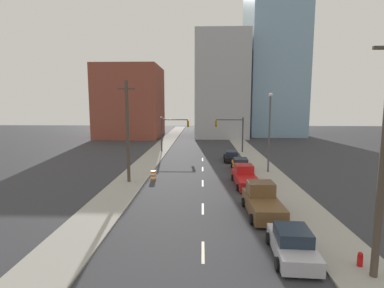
{
  "coord_description": "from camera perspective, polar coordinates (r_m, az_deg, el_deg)",
  "views": [
    {
      "loc": [
        -0.08,
        -6.85,
        7.82
      ],
      "look_at": [
        -1.49,
        34.71,
        2.2
      ],
      "focal_mm": 28.0,
      "sensor_mm": 36.0,
      "label": 1
    }
  ],
  "objects": [
    {
      "name": "sidewalk_left",
      "position": [
        54.73,
        -5.73,
        -0.49
      ],
      "size": [
        3.3,
        93.67,
        0.13
      ],
      "color": "#9E9B93",
      "rests_on": "ground"
    },
    {
      "name": "sidewalk_right",
      "position": [
        54.75,
        9.75,
        -0.56
      ],
      "size": [
        3.3,
        93.67,
        0.13
      ],
      "color": "#9E9B93",
      "rests_on": "ground"
    },
    {
      "name": "lane_stripe_at_8m",
      "position": [
        16.91,
        2.11,
        -19.84
      ],
      "size": [
        0.16,
        2.4,
        0.01
      ],
      "primitive_type": "cube",
      "color": "beige",
      "rests_on": "ground"
    },
    {
      "name": "lane_stripe_at_15m",
      "position": [
        22.97,
        2.07,
        -12.21
      ],
      "size": [
        0.16,
        2.4,
        0.01
      ],
      "primitive_type": "cube",
      "color": "beige",
      "rests_on": "ground"
    },
    {
      "name": "lane_stripe_at_22m",
      "position": [
        29.89,
        2.05,
        -7.47
      ],
      "size": [
        0.16,
        2.4,
        0.01
      ],
      "primitive_type": "cube",
      "color": "beige",
      "rests_on": "ground"
    },
    {
      "name": "lane_stripe_at_28m",
      "position": [
        36.19,
        2.03,
        -4.78
      ],
      "size": [
        0.16,
        2.4,
        0.01
      ],
      "primitive_type": "cube",
      "color": "beige",
      "rests_on": "ground"
    },
    {
      "name": "lane_stripe_at_35m",
      "position": [
        42.29,
        2.02,
        -2.96
      ],
      "size": [
        0.16,
        2.4,
        0.01
      ],
      "primitive_type": "cube",
      "color": "beige",
      "rests_on": "ground"
    },
    {
      "name": "building_brick_left",
      "position": [
        72.83,
        -11.58,
        7.84
      ],
      "size": [
        14.0,
        16.0,
        16.4
      ],
      "color": "brown",
      "rests_on": "ground"
    },
    {
      "name": "building_office_center",
      "position": [
        75.08,
        5.36,
        10.76
      ],
      "size": [
        12.0,
        20.0,
        23.76
      ],
      "color": "#A8A8AD",
      "rests_on": "ground"
    },
    {
      "name": "building_glass_right",
      "position": [
        81.69,
        15.13,
        15.72
      ],
      "size": [
        13.0,
        20.0,
        39.16
      ],
      "color": "#7A9EB7",
      "rests_on": "ground"
    },
    {
      "name": "traffic_signal_left",
      "position": [
        48.08,
        -4.22,
        2.78
      ],
      "size": [
        4.56,
        0.35,
        5.68
      ],
      "color": "#38383D",
      "rests_on": "ground"
    },
    {
      "name": "traffic_signal_right",
      "position": [
        48.07,
        8.03,
        2.73
      ],
      "size": [
        4.56,
        0.35,
        5.68
      ],
      "color": "#38383D",
      "rests_on": "ground"
    },
    {
      "name": "utility_pole_right_near",
      "position": [
        15.13,
        32.69,
        -2.12
      ],
      "size": [
        1.6,
        0.32,
        10.87
      ],
      "color": "#473D33",
      "rests_on": "ground"
    },
    {
      "name": "utility_pole_left_mid",
      "position": [
        29.79,
        -12.18,
        2.36
      ],
      "size": [
        1.6,
        0.32,
        10.03
      ],
      "color": "#473D33",
      "rests_on": "ground"
    },
    {
      "name": "traffic_barrel",
      "position": [
        31.28,
        -7.38,
        -5.95
      ],
      "size": [
        0.56,
        0.56,
        0.95
      ],
      "color": "orange",
      "rests_on": "ground"
    },
    {
      "name": "street_lamp",
      "position": [
        34.47,
        14.54,
        3.06
      ],
      "size": [
        0.44,
        0.44,
        9.01
      ],
      "color": "#4C4C51",
      "rests_on": "ground"
    },
    {
      "name": "fire_hydrant",
      "position": [
        17.27,
        29.36,
        -18.74
      ],
      "size": [
        0.26,
        0.26,
        0.84
      ],
      "color": "red",
      "rests_on": "ground"
    },
    {
      "name": "sedan_silver",
      "position": [
        16.92,
        18.56,
        -17.62
      ],
      "size": [
        2.35,
        4.47,
        1.54
      ],
      "rotation": [
        0.0,
        0.0,
        -0.06
      ],
      "color": "#B2B2BC",
      "rests_on": "ground"
    },
    {
      "name": "pickup_truck_brown",
      "position": [
        22.24,
        13.25,
        -10.71
      ],
      "size": [
        2.47,
        5.53,
        2.17
      ],
      "rotation": [
        0.0,
        0.0,
        0.02
      ],
      "color": "brown",
      "rests_on": "ground"
    },
    {
      "name": "pickup_truck_red",
      "position": [
        29.54,
        10.07,
        -6.26
      ],
      "size": [
        2.33,
        6.03,
        1.85
      ],
      "rotation": [
        0.0,
        0.0,
        0.03
      ],
      "color": "red",
      "rests_on": "ground"
    },
    {
      "name": "sedan_orange",
      "position": [
        35.85,
        9.22,
        -3.94
      ],
      "size": [
        2.16,
        4.61,
        1.43
      ],
      "rotation": [
        0.0,
        0.0,
        -0.03
      ],
      "color": "orange",
      "rests_on": "ground"
    },
    {
      "name": "sedan_black",
      "position": [
        41.53,
        7.48,
        -2.34
      ],
      "size": [
        2.23,
        4.61,
        1.35
      ],
      "rotation": [
        0.0,
        0.0,
        -0.05
      ],
      "color": "black",
      "rests_on": "ground"
    }
  ]
}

